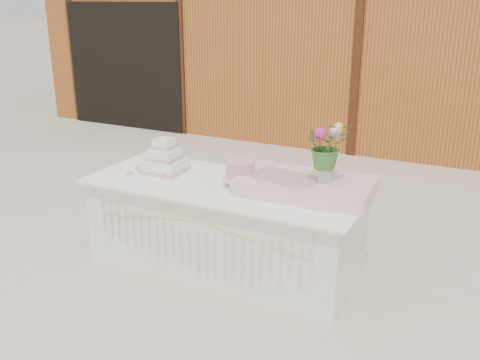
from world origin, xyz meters
name	(u,v)px	position (x,y,z in m)	size (l,w,h in m)	color
ground	(225,266)	(0.00, 0.00, 0.00)	(80.00, 80.00, 0.00)	beige
barn	(388,33)	(-0.01, 5.99, 1.68)	(12.60, 4.60, 3.30)	#AD5F24
cake_table	(224,226)	(0.00, 0.00, 0.39)	(2.40, 1.00, 0.77)	white
wedding_cake	(165,161)	(-0.64, 0.07, 0.88)	(0.35, 0.35, 0.31)	white
pink_cake_stand	(240,173)	(0.14, 0.02, 0.89)	(0.30, 0.30, 0.22)	silver
satin_runner	(306,186)	(0.69, 0.10, 0.84)	(1.06, 0.61, 0.13)	beige
flower_vase	(326,172)	(0.86, 0.09, 0.98)	(0.12, 0.12, 0.16)	#AFAFB4
bouquet	(327,139)	(0.86, 0.09, 1.25)	(0.33, 0.29, 0.37)	#396E2C
loose_flowers	(134,167)	(-0.97, 0.04, 0.78)	(0.16, 0.38, 0.02)	pink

